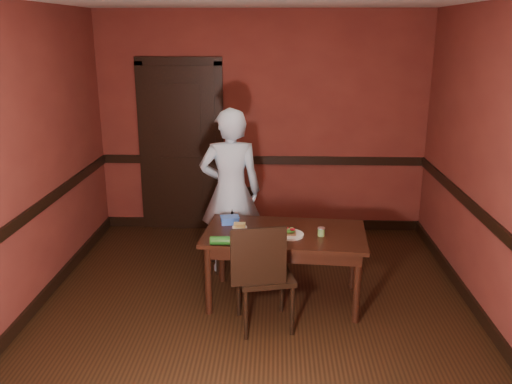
# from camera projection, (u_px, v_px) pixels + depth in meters

# --- Properties ---
(floor) EXTENTS (4.00, 4.50, 0.01)m
(floor) POSITION_uv_depth(u_px,v_px,m) (254.00, 315.00, 4.85)
(floor) COLOR black
(floor) RESTS_ON ground
(wall_back) EXTENTS (4.00, 0.02, 2.70)m
(wall_back) POSITION_uv_depth(u_px,v_px,m) (262.00, 124.00, 6.62)
(wall_back) COLOR maroon
(wall_back) RESTS_ON ground
(wall_front) EXTENTS (4.00, 0.02, 2.70)m
(wall_front) POSITION_uv_depth(u_px,v_px,m) (232.00, 299.00, 2.31)
(wall_front) COLOR maroon
(wall_front) RESTS_ON ground
(wall_left) EXTENTS (0.02, 4.50, 2.70)m
(wall_left) POSITION_uv_depth(u_px,v_px,m) (17.00, 167.00, 4.54)
(wall_left) COLOR maroon
(wall_left) RESTS_ON ground
(wall_right) EXTENTS (0.02, 4.50, 2.70)m
(wall_right) POSITION_uv_depth(u_px,v_px,m) (500.00, 172.00, 4.39)
(wall_right) COLOR maroon
(wall_right) RESTS_ON ground
(dado_back) EXTENTS (4.00, 0.03, 0.10)m
(dado_back) POSITION_uv_depth(u_px,v_px,m) (262.00, 160.00, 6.74)
(dado_back) COLOR black
(dado_back) RESTS_ON ground
(dado_left) EXTENTS (0.03, 4.50, 0.10)m
(dado_left) POSITION_uv_depth(u_px,v_px,m) (25.00, 218.00, 4.67)
(dado_left) COLOR black
(dado_left) RESTS_ON ground
(dado_right) EXTENTS (0.03, 4.50, 0.10)m
(dado_right) POSITION_uv_depth(u_px,v_px,m) (491.00, 224.00, 4.52)
(dado_right) COLOR black
(dado_right) RESTS_ON ground
(baseboard_back) EXTENTS (4.00, 0.03, 0.12)m
(baseboard_back) POSITION_uv_depth(u_px,v_px,m) (262.00, 224.00, 6.98)
(baseboard_back) COLOR black
(baseboard_back) RESTS_ON ground
(baseboard_left) EXTENTS (0.03, 4.50, 0.12)m
(baseboard_left) POSITION_uv_depth(u_px,v_px,m) (36.00, 305.00, 4.91)
(baseboard_left) COLOR black
(baseboard_left) RESTS_ON ground
(baseboard_right) EXTENTS (0.03, 4.50, 0.12)m
(baseboard_right) POSITION_uv_depth(u_px,v_px,m) (480.00, 314.00, 4.76)
(baseboard_right) COLOR black
(baseboard_right) RESTS_ON ground
(door) EXTENTS (1.05, 0.07, 2.20)m
(door) POSITION_uv_depth(u_px,v_px,m) (181.00, 145.00, 6.70)
(door) COLOR black
(door) RESTS_ON ground
(dining_table) EXTENTS (1.53, 0.94, 0.69)m
(dining_table) POSITION_uv_depth(u_px,v_px,m) (284.00, 266.00, 5.04)
(dining_table) COLOR black
(dining_table) RESTS_ON floor
(chair_far) EXTENTS (0.48, 0.48, 0.83)m
(chair_far) POSITION_uv_depth(u_px,v_px,m) (230.00, 230.00, 5.74)
(chair_far) COLOR black
(chair_far) RESTS_ON floor
(chair_near) EXTENTS (0.54, 0.54, 0.97)m
(chair_near) POSITION_uv_depth(u_px,v_px,m) (265.00, 274.00, 4.56)
(chair_near) COLOR black
(chair_near) RESTS_ON floor
(person) EXTENTS (0.67, 0.48, 1.73)m
(person) POSITION_uv_depth(u_px,v_px,m) (231.00, 192.00, 5.55)
(person) COLOR silver
(person) RESTS_ON floor
(sandwich_plate) EXTENTS (0.27, 0.27, 0.07)m
(sandwich_plate) POSITION_uv_depth(u_px,v_px,m) (289.00, 234.00, 4.85)
(sandwich_plate) COLOR white
(sandwich_plate) RESTS_ON dining_table
(sauce_jar) EXTENTS (0.07, 0.07, 0.08)m
(sauce_jar) POSITION_uv_depth(u_px,v_px,m) (321.00, 232.00, 4.84)
(sauce_jar) COLOR #608842
(sauce_jar) RESTS_ON dining_table
(cheese_saucer) EXTENTS (0.14, 0.14, 0.04)m
(cheese_saucer) POSITION_uv_depth(u_px,v_px,m) (240.00, 226.00, 5.04)
(cheese_saucer) COLOR white
(cheese_saucer) RESTS_ON dining_table
(food_tub) EXTENTS (0.19, 0.15, 0.07)m
(food_tub) POSITION_uv_depth(u_px,v_px,m) (230.00, 220.00, 5.14)
(food_tub) COLOR blue
(food_tub) RESTS_ON dining_table
(wrapped_veg) EXTENTS (0.27, 0.08, 0.08)m
(wrapped_veg) POSITION_uv_depth(u_px,v_px,m) (226.00, 241.00, 4.64)
(wrapped_veg) COLOR #1A5316
(wrapped_veg) RESTS_ON dining_table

